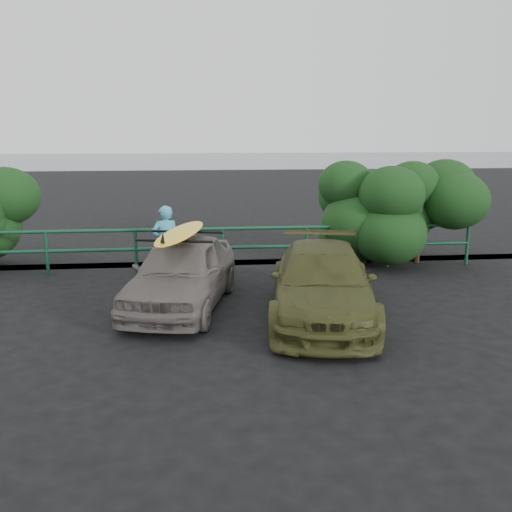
{
  "coord_description": "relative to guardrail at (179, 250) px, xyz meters",
  "views": [
    {
      "loc": [
        0.46,
        -8.09,
        3.24
      ],
      "look_at": [
        1.49,
        2.03,
        0.99
      ],
      "focal_mm": 40.0,
      "sensor_mm": 36.0,
      "label": 1
    }
  ],
  "objects": [
    {
      "name": "ground",
      "position": [
        0.0,
        -5.0,
        -0.52
      ],
      "size": [
        80.0,
        80.0,
        0.0
      ],
      "primitive_type": "plane",
      "color": "black"
    },
    {
      "name": "sedan",
      "position": [
        0.13,
        -2.75,
        0.14
      ],
      "size": [
        2.41,
        4.14,
        1.32
      ],
      "primitive_type": "imported",
      "rotation": [
        0.0,
        0.0,
        -0.23
      ],
      "color": "#67605C",
      "rests_on": "ground"
    },
    {
      "name": "olive_vehicle",
      "position": [
        2.59,
        -3.62,
        0.11
      ],
      "size": [
        2.48,
        4.55,
        1.25
      ],
      "primitive_type": "imported",
      "rotation": [
        0.0,
        0.0,
        -0.18
      ],
      "color": "#42441E",
      "rests_on": "ground"
    },
    {
      "name": "guardrail",
      "position": [
        0.0,
        0.0,
        0.0
      ],
      "size": [
        14.0,
        0.08,
        1.04
      ],
      "primitive_type": null,
      "color": "#13452C",
      "rests_on": "ground"
    },
    {
      "name": "man",
      "position": [
        -0.27,
        -0.65,
        0.3
      ],
      "size": [
        0.67,
        0.52,
        1.65
      ],
      "primitive_type": "imported",
      "rotation": [
        0.0,
        0.0,
        3.36
      ],
      "color": "#46AED2",
      "rests_on": "ground"
    },
    {
      "name": "roof_rack",
      "position": [
        0.13,
        -2.75,
        0.83
      ],
      "size": [
        1.58,
        1.27,
        0.05
      ],
      "primitive_type": null,
      "rotation": [
        0.0,
        0.0,
        -0.23
      ],
      "color": "black",
      "rests_on": "sedan"
    },
    {
      "name": "shrub_right",
      "position": [
        5.0,
        0.5,
        0.63
      ],
      "size": [
        3.2,
        2.4,
        2.31
      ],
      "primitive_type": null,
      "color": "#173B15",
      "rests_on": "ground"
    },
    {
      "name": "surfboard",
      "position": [
        0.13,
        -2.75,
        0.89
      ],
      "size": [
        1.18,
        2.78,
        0.08
      ],
      "primitive_type": "ellipsoid",
      "rotation": [
        0.0,
        0.0,
        -0.23
      ],
      "color": "yellow",
      "rests_on": "roof_rack"
    },
    {
      "name": "ocean",
      "position": [
        0.0,
        55.0,
        -0.52
      ],
      "size": [
        200.0,
        200.0,
        0.0
      ],
      "primitive_type": "plane",
      "color": "slate",
      "rests_on": "ground"
    }
  ]
}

